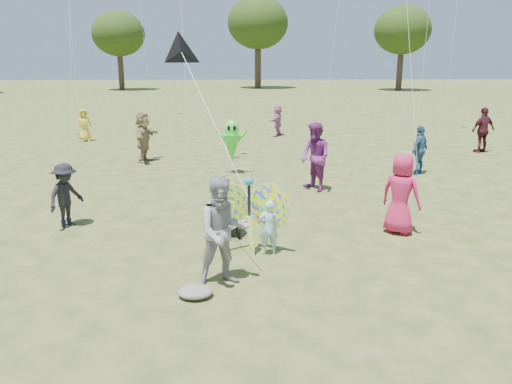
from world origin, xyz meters
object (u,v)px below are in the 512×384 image
Objects in this scene: child_girl at (269,227)px; crowd_e at (315,157)px; crowd_a at (401,194)px; crowd_j at (278,120)px; crowd_d at (144,137)px; crowd_h at (483,130)px; alien_kite at (232,144)px; butterfly_kite at (250,216)px; jogging_stroller at (227,204)px; crowd_c at (420,150)px; crowd_b at (66,195)px; adult_man at (223,231)px; crowd_g at (84,125)px.

crowd_e is at bearing -116.59° from child_girl.
crowd_a reaches higher than crowd_j.
crowd_d is 1.21× the size of crowd_j.
crowd_h is at bearing -73.06° from crowd_d.
butterfly_kite is at bearing -86.57° from alien_kite.
crowd_a is 0.99× the size of alien_kite.
crowd_d is at bearing -21.62° from crowd_j.
crowd_a is 6.83m from alien_kite.
child_girl is at bearing -12.45° from butterfly_kite.
crowd_a is 3.69m from jogging_stroller.
crowd_e is at bearing -116.70° from crowd_d.
crowd_b is at bearing -17.81° from crowd_c.
crowd_b is at bearing -92.05° from crowd_e.
crowd_c is at bearing 36.79° from adult_man.
crowd_j is at bearing 3.21° from crowd_b.
child_girl is 0.61× the size of butterfly_kite.
crowd_a is at bearing -58.03° from alien_kite.
crowd_d reaches higher than crowd_h.
crowd_d reaches higher than child_girl.
child_girl is 0.61× the size of alien_kite.
butterfly_kite reaches higher than child_girl.
adult_man is 1.28× the size of crowd_b.
crowd_c is 6.02m from alien_kite.
alien_kite is at bearing -47.09° from crowd_c.
crowd_h is at bearing -139.28° from child_girl.
crowd_c is at bearing -2.44° from alien_kite.
crowd_j is at bearing 71.41° from jogging_stroller.
adult_man reaches higher than crowd_g.
crowd_b is 0.82× the size of butterfly_kite.
crowd_d is 6.97m from crowd_e.
child_girl is at bearing 30.83° from crowd_h.
crowd_j is 8.32m from alien_kite.
crowd_b is 0.98× the size of crowd_g.
crowd_g is 8.88m from crowd_j.
crowd_c is at bearing 90.13° from crowd_e.
adult_man is 8.17m from alien_kite.
crowd_a is 10.37m from crowd_d.
crowd_j is at bearing -48.72° from crowd_h.
butterfly_kite is at bearing 4.84° from crowd_c.
crowd_e is 1.08× the size of crowd_h.
crowd_h reaches higher than crowd_j.
child_girl is at bearing -46.79° from crowd_e.
jogging_stroller is (-6.06, -5.35, -0.17)m from crowd_c.
crowd_h is 1.02× the size of butterfly_kite.
alien_kite is (0.06, 8.17, 0.05)m from adult_man.
crowd_j is (-1.52, 13.84, -0.12)m from crowd_a.
crowd_h is 1.20× the size of crowd_j.
adult_man is at bearing 7.88° from crowd_c.
child_girl is 0.59× the size of crowd_d.
crowd_h is at bearing 98.81° from crowd_e.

